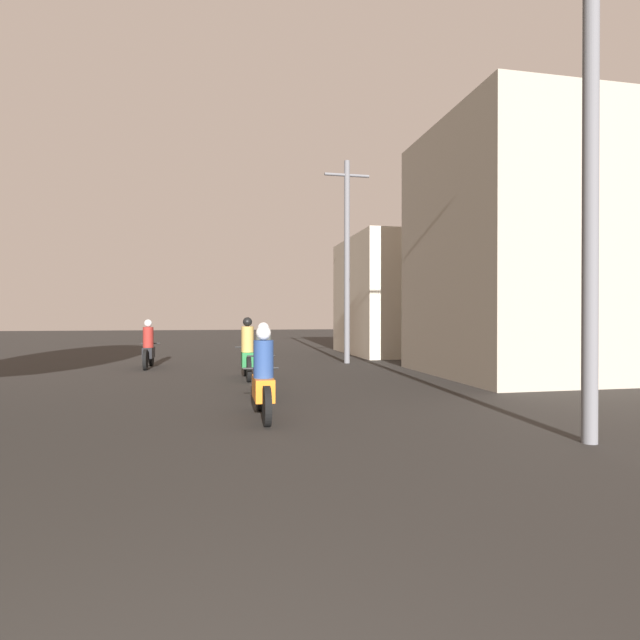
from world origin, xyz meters
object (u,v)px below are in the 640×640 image
(motorcycle_green, at_px, (247,354))
(motorcycle_silver, at_px, (263,366))
(motorcycle_orange, at_px, (263,381))
(building_right_near, at_px, (519,251))
(building_right_far, at_px, (412,297))
(utility_pole_far, at_px, (347,258))
(motorcycle_black, at_px, (148,349))
(utility_pole_near, at_px, (591,153))

(motorcycle_green, bearing_deg, motorcycle_silver, -79.07)
(motorcycle_silver, bearing_deg, motorcycle_orange, -101.83)
(motorcycle_silver, height_order, building_right_near, building_right_near)
(motorcycle_orange, distance_m, motorcycle_green, 5.09)
(motorcycle_orange, distance_m, building_right_far, 15.03)
(motorcycle_green, relative_size, building_right_far, 0.32)
(motorcycle_orange, bearing_deg, motorcycle_silver, 88.60)
(motorcycle_orange, height_order, motorcycle_green, motorcycle_green)
(motorcycle_silver, relative_size, building_right_far, 0.34)
(building_right_far, distance_m, utility_pole_far, 5.72)
(motorcycle_black, relative_size, building_right_far, 0.34)
(building_right_far, bearing_deg, motorcycle_black, -158.17)
(motorcycle_silver, bearing_deg, utility_pole_near, -57.73)
(motorcycle_silver, xyz_separation_m, building_right_near, (7.33, 2.19, 2.85))
(building_right_far, bearing_deg, utility_pole_far, -135.44)
(utility_pole_near, bearing_deg, motorcycle_green, 117.76)
(motorcycle_silver, xyz_separation_m, utility_pole_near, (3.80, -4.69, 3.14))
(motorcycle_orange, bearing_deg, building_right_near, 34.29)
(utility_pole_far, bearing_deg, building_right_far, 44.56)
(building_right_far, bearing_deg, motorcycle_orange, -121.10)
(motorcycle_silver, xyz_separation_m, motorcycle_green, (-0.16, 2.83, 0.04))
(motorcycle_green, distance_m, utility_pole_near, 9.06)
(motorcycle_black, distance_m, utility_pole_near, 13.32)
(utility_pole_far, bearing_deg, utility_pole_near, -88.52)
(motorcycle_silver, height_order, building_right_far, building_right_far)
(motorcycle_orange, height_order, building_right_far, building_right_far)
(motorcycle_silver, bearing_deg, building_right_near, 9.92)
(motorcycle_black, height_order, utility_pole_far, utility_pole_far)
(motorcycle_orange, relative_size, utility_pole_near, 0.26)
(motorcycle_black, bearing_deg, motorcycle_silver, -65.15)
(motorcycle_silver, relative_size, building_right_near, 0.29)
(utility_pole_near, distance_m, utility_pole_far, 11.28)
(motorcycle_green, xyz_separation_m, building_right_near, (7.49, -0.64, 2.81))
(motorcycle_silver, relative_size, motorcycle_black, 1.00)
(motorcycle_orange, height_order, utility_pole_far, utility_pole_far)
(building_right_near, xyz_separation_m, building_right_far, (0.17, 8.32, -0.95))
(motorcycle_silver, bearing_deg, utility_pole_far, 55.18)
(building_right_near, bearing_deg, utility_pole_near, -117.09)
(motorcycle_green, relative_size, motorcycle_black, 0.93)
(utility_pole_near, bearing_deg, building_right_near, 62.91)
(motorcycle_silver, relative_size, utility_pole_near, 0.28)
(motorcycle_black, bearing_deg, utility_pole_near, -59.18)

